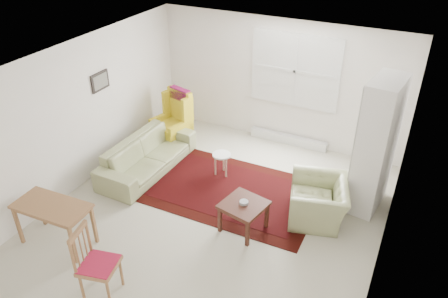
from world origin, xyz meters
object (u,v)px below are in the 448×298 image
at_px(wingback_chair, 171,118).
at_px(stool, 222,164).
at_px(cabinet, 376,146).
at_px(desk, 56,224).
at_px(desk_chair, 99,264).
at_px(coffee_table, 243,216).
at_px(sofa, 147,150).
at_px(armchair, 319,197).

xyz_separation_m(wingback_chair, stool, (1.44, -0.60, -0.33)).
bearing_deg(cabinet, desk, -135.44).
relative_size(stool, desk_chair, 0.44).
relative_size(coffee_table, cabinet, 0.28).
xyz_separation_m(wingback_chair, desk_chair, (1.28, -3.71, -0.05)).
relative_size(sofa, stool, 4.71).
distance_m(sofa, coffee_table, 2.38).
bearing_deg(coffee_table, stool, 128.88).
bearing_deg(desk, wingback_chair, 91.43).
bearing_deg(stool, coffee_table, -51.12).
distance_m(stool, cabinet, 2.68).
distance_m(cabinet, desk, 4.92).
distance_m(armchair, coffee_table, 1.22).
xyz_separation_m(coffee_table, desk, (-2.32, -1.46, 0.10)).
bearing_deg(desk, desk_chair, -20.90).
distance_m(sofa, stool, 1.38).
height_order(sofa, wingback_chair, wingback_chair).
bearing_deg(wingback_chair, cabinet, 10.79).
height_order(cabinet, desk_chair, cabinet).
relative_size(sofa, cabinet, 0.95).
height_order(stool, desk_chair, desk_chair).
relative_size(coffee_table, desk_chair, 0.60).
height_order(stool, desk, desk).
distance_m(sofa, wingback_chair, 1.06).
bearing_deg(armchair, sofa, -104.99).
bearing_deg(stool, cabinet, 6.81).
bearing_deg(desk, stool, 62.86).
bearing_deg(desk, cabinet, 37.30).
height_order(armchair, wingback_chair, wingback_chair).
height_order(wingback_chair, coffee_table, wingback_chair).
bearing_deg(coffee_table, sofa, 161.71).
distance_m(desk, desk_chair, 1.29).
bearing_deg(armchair, cabinet, 122.88).
relative_size(stool, cabinet, 0.20).
distance_m(wingback_chair, desk, 3.26).
bearing_deg(cabinet, sofa, -161.66).
relative_size(sofa, desk, 1.93).
bearing_deg(armchair, desk, -71.02).
relative_size(stool, desk, 0.41).
bearing_deg(desk_chair, wingback_chair, 6.37).
bearing_deg(desk_chair, desk, 56.41).
bearing_deg(armchair, stool, -117.88).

